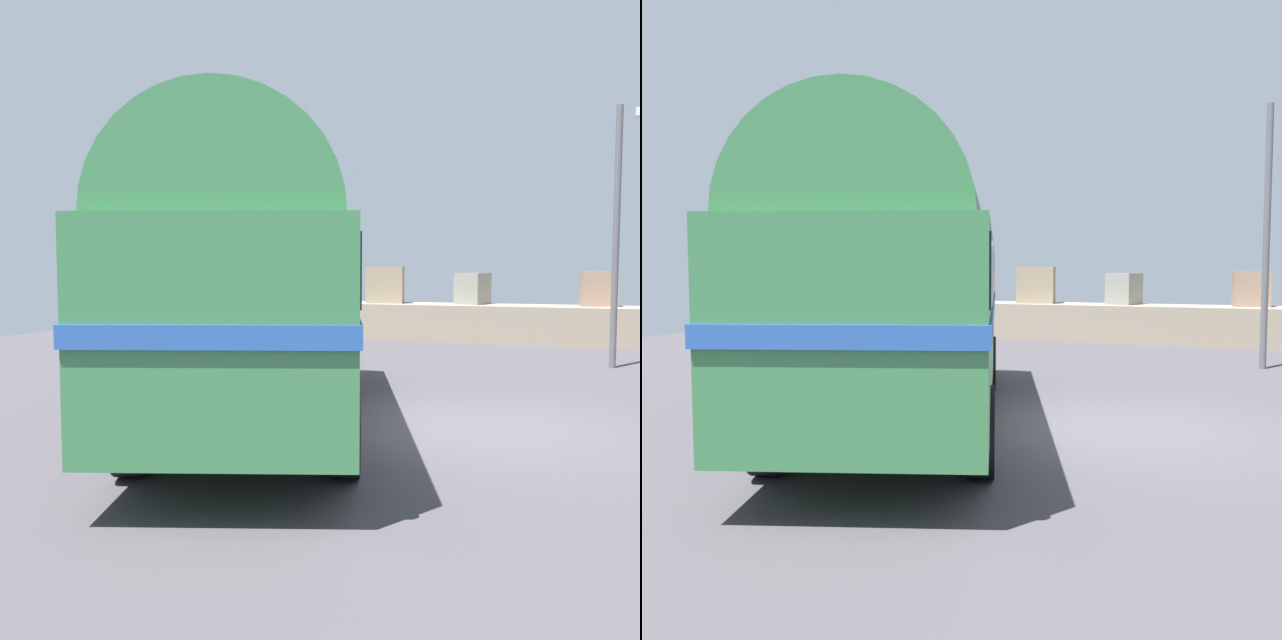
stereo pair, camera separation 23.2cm
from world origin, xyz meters
The scene contains 4 objects.
ground centered at (0.00, 0.00, 0.01)m, with size 32.00×26.00×0.02m.
breakwater centered at (-0.01, 11.83, 0.71)m, with size 31.36×2.05×2.36m.
vintage_coach centered at (-2.81, -0.70, 2.05)m, with size 5.09×8.89×3.70m.
lamp_post centered at (2.05, 6.93, 3.22)m, with size 0.84×0.58×5.65m.
Camera 2 is at (1.56, -9.42, 2.17)m, focal length 39.22 mm.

